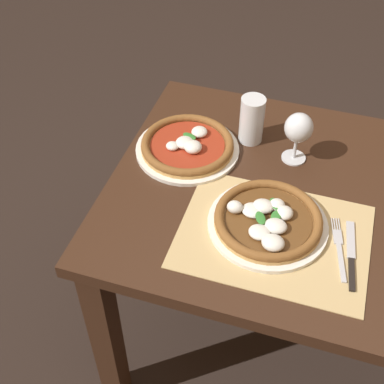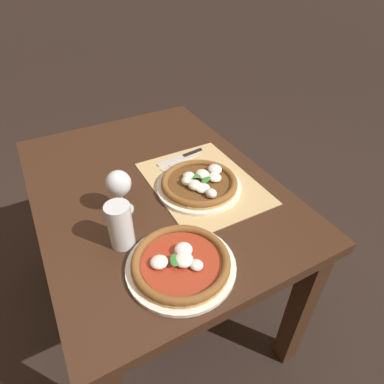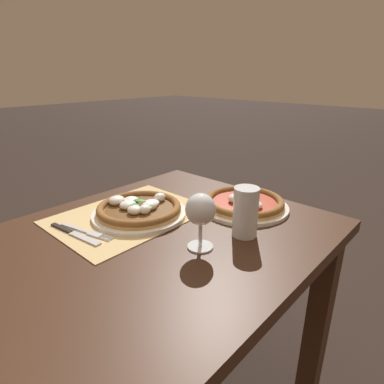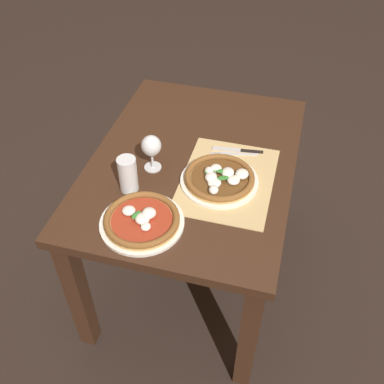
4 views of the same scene
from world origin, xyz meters
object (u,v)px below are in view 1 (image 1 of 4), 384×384
fork (339,248)px  pizza_far (188,146)px  wine_glass (298,130)px  pint_glass (252,121)px  knife (351,254)px  pizza_near (268,221)px

fork → pizza_far: bearing=152.9°
wine_glass → pint_glass: 0.15m
knife → pint_glass: bearing=133.0°
pizza_far → knife: size_ratio=1.41×
fork → knife: (0.03, -0.01, 0.00)m
wine_glass → fork: 0.36m
pint_glass → knife: bearing=-47.0°
pizza_far → fork: bearing=-27.1°
fork → knife: size_ratio=0.92×
fork → pint_glass: bearing=131.2°
pizza_far → wine_glass: (0.30, 0.06, 0.09)m
pizza_near → fork: (0.18, -0.02, -0.02)m
wine_glass → pizza_near: bearing=-93.7°
knife → pizza_near: bearing=171.9°
pizza_far → pizza_near: bearing=-37.7°
wine_glass → fork: size_ratio=0.78×
wine_glass → knife: (0.19, -0.31, -0.10)m
pizza_far → pint_glass: (0.16, 0.11, 0.05)m
wine_glass → pint_glass: wine_glass is taller
pizza_near → pizza_far: size_ratio=1.01×
pizza_near → knife: (0.21, -0.03, -0.02)m
pizza_near → knife: pizza_near is taller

